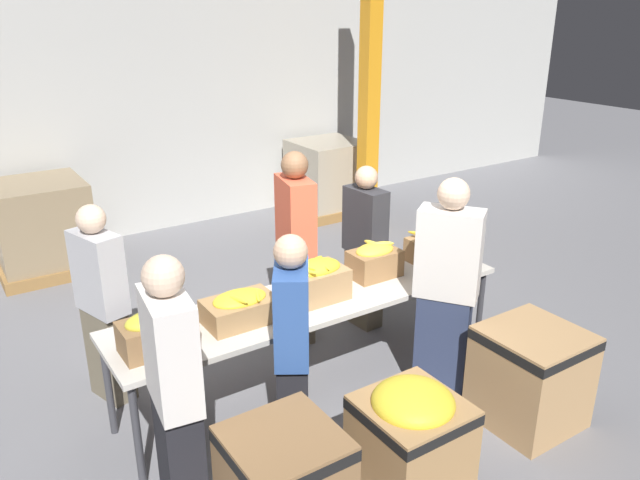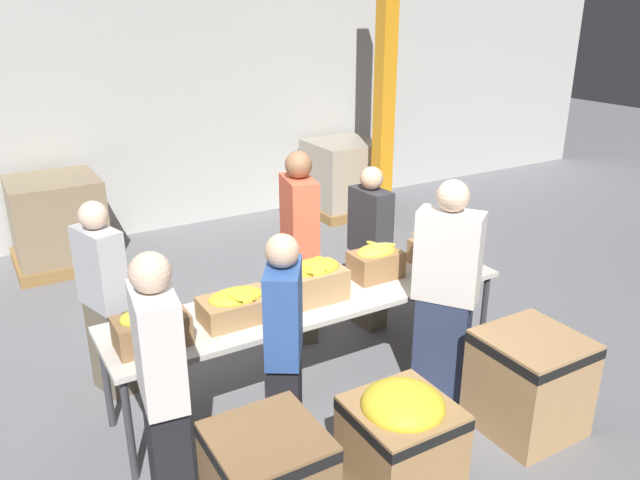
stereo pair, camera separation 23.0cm
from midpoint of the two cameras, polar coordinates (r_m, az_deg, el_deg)
name	(u,v)px [view 1 (the left image)]	position (r m, az deg, el deg)	size (l,w,h in m)	color
ground_plane	(314,387)	(5.06, -1.86, -13.27)	(30.00, 30.00, 0.00)	slate
wall_back	(123,77)	(8.18, -18.38, 13.99)	(16.00, 0.08, 4.00)	#B7B7B2
sorting_table	(314,303)	(4.69, -1.96, -5.80)	(3.08, 0.74, 0.79)	beige
banana_box_0	(157,330)	(4.10, -16.25, -7.93)	(0.46, 0.27, 0.27)	olive
banana_box_1	(240,307)	(4.32, -8.84, -6.12)	(0.49, 0.32, 0.24)	#A37A4C
banana_box_2	(316,279)	(4.58, -1.79, -3.62)	(0.43, 0.32, 0.31)	tan
banana_box_3	(375,260)	(4.97, 3.69, -1.85)	(0.40, 0.28, 0.28)	olive
banana_box_4	(435,246)	(5.32, 9.30, -0.54)	(0.43, 0.35, 0.27)	#A37A4C
volunteer_0	(365,248)	(5.65, 2.93, -0.78)	(0.23, 0.42, 1.52)	#6B604C
volunteer_1	(446,291)	(4.68, 10.07, -4.60)	(0.45, 0.51, 1.71)	#2D3856
volunteer_2	(103,306)	(4.88, -20.52, -5.67)	(0.32, 0.45, 1.54)	#6B604C
volunteer_3	(175,396)	(3.63, -14.95, -13.64)	(0.27, 0.47, 1.65)	black
volunteer_4	(296,249)	(5.39, -3.44, -0.84)	(0.32, 0.50, 1.71)	#6B604C
volunteer_5	(292,351)	(4.01, -4.20, -10.14)	(0.40, 0.47, 1.56)	black
donation_bin_1	(411,432)	(4.05, 6.66, -17.04)	(0.61, 0.61, 0.69)	#A37A4C
donation_bin_2	(531,373)	(4.71, 17.36, -11.57)	(0.65, 0.65, 0.72)	tan
support_pillar	(370,74)	(8.08, 3.76, 14.89)	(0.20, 0.20, 4.00)	orange
pallet_stack_0	(42,228)	(7.62, -24.86, 1.02)	(1.03, 1.03, 1.02)	olive
pallet_stack_1	(328,178)	(8.93, -0.04, 5.72)	(1.00, 1.00, 1.03)	olive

